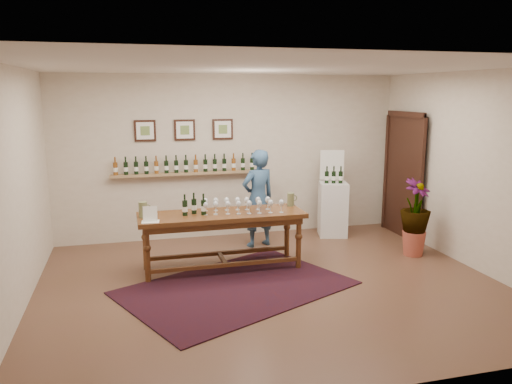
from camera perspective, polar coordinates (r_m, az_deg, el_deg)
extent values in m
plane|color=brown|center=(6.69, 1.77, -10.59)|extent=(6.00, 6.00, 0.00)
plane|color=beige|center=(8.70, -2.84, 4.05)|extent=(6.00, 0.00, 6.00)
plane|color=beige|center=(4.03, 12.02, -4.67)|extent=(6.00, 0.00, 6.00)
plane|color=beige|center=(6.18, -25.92, -0.04)|extent=(0.00, 5.00, 5.00)
plane|color=beige|center=(7.70, 23.79, 2.17)|extent=(0.00, 5.00, 5.00)
plane|color=silver|center=(6.22, 1.93, 14.12)|extent=(6.00, 6.00, 0.00)
cube|color=tan|center=(8.52, -7.97, 2.11)|extent=(2.50, 0.16, 0.04)
cube|color=black|center=(9.10, 16.72, 1.67)|extent=(0.10, 1.00, 2.10)
cube|color=black|center=(9.07, 16.45, 1.66)|extent=(0.04, 1.12, 2.22)
cube|color=black|center=(8.46, -12.57, 6.86)|extent=(0.35, 0.03, 0.35)
cube|color=white|center=(8.44, -12.56, 6.85)|extent=(0.28, 0.01, 0.28)
cube|color=olive|center=(8.43, -12.56, 6.85)|extent=(0.15, 0.00, 0.15)
cube|color=black|center=(8.50, -8.16, 7.03)|extent=(0.35, 0.03, 0.35)
cube|color=white|center=(8.49, -8.15, 7.03)|extent=(0.28, 0.01, 0.28)
cube|color=olive|center=(8.48, -8.14, 7.02)|extent=(0.15, 0.00, 0.15)
cube|color=black|center=(8.60, -3.82, 7.17)|extent=(0.35, 0.03, 0.35)
cube|color=white|center=(8.59, -3.80, 7.16)|extent=(0.28, 0.01, 0.28)
cube|color=olive|center=(8.58, -3.80, 7.16)|extent=(0.15, 0.00, 0.15)
cube|color=#46100C|center=(6.59, -2.26, -10.87)|extent=(3.32, 2.87, 0.01)
cube|color=#452311|center=(7.06, -3.93, -2.66)|extent=(2.34, 0.75, 0.06)
cube|color=#452311|center=(7.07, -3.93, -3.24)|extent=(2.21, 0.62, 0.11)
cylinder|color=#452311|center=(6.80, -12.32, -7.06)|extent=(0.07, 0.07, 0.76)
cylinder|color=#452311|center=(7.19, 4.89, -5.82)|extent=(0.07, 0.07, 0.76)
cylinder|color=#452311|center=(7.31, -12.53, -5.78)|extent=(0.07, 0.07, 0.76)
cylinder|color=#452311|center=(7.67, 3.55, -4.71)|extent=(0.07, 0.07, 0.76)
cube|color=#452311|center=(6.99, -3.44, -8.32)|extent=(2.12, 0.06, 0.05)
cube|color=#452311|center=(7.49, -4.26, -7.00)|extent=(2.12, 0.06, 0.05)
cube|color=#452311|center=(7.24, -3.86, -7.64)|extent=(0.06, 0.53, 0.05)
cube|color=white|center=(6.69, -12.01, -2.47)|extent=(0.24, 0.18, 0.21)
cube|color=white|center=(8.91, 8.77, -1.95)|extent=(0.58, 0.58, 0.95)
cube|color=white|center=(8.94, 8.67, 3.08)|extent=(0.41, 0.13, 0.58)
cone|color=#AC4C39|center=(8.18, 17.56, -5.61)|extent=(0.36, 0.36, 0.38)
imported|color=#1B3315|center=(8.05, 17.77, -2.07)|extent=(0.74, 0.74, 0.66)
imported|color=#315275|center=(8.13, 0.24, -0.73)|extent=(0.67, 0.53, 1.60)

